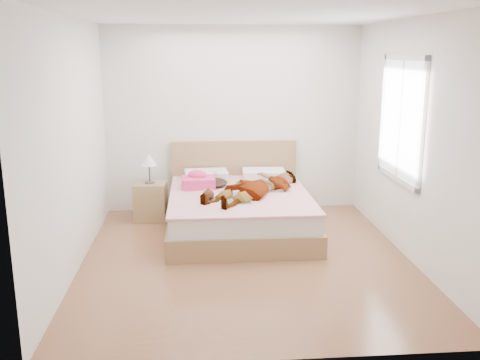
{
  "coord_description": "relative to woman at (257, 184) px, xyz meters",
  "views": [
    {
      "loc": [
        -0.53,
        -5.53,
        2.25
      ],
      "look_at": [
        0.0,
        0.85,
        0.7
      ],
      "focal_mm": 40.0,
      "sensor_mm": 36.0,
      "label": 1
    }
  ],
  "objects": [
    {
      "name": "ground",
      "position": [
        -0.22,
        -0.94,
        -0.63
      ],
      "size": [
        4.0,
        4.0,
        0.0
      ],
      "primitive_type": "plane",
      "color": "#512D19",
      "rests_on": "ground"
    },
    {
      "name": "woman",
      "position": [
        0.0,
        0.0,
        0.0
      ],
      "size": [
        1.62,
        1.68,
        0.23
      ],
      "primitive_type": "imported",
      "rotation": [
        0.0,
        0.0,
        -0.74
      ],
      "color": "white",
      "rests_on": "bed"
    },
    {
      "name": "hair",
      "position": [
        -0.57,
        0.45,
        -0.08
      ],
      "size": [
        0.57,
        0.63,
        0.08
      ],
      "primitive_type": "ellipsoid",
      "rotation": [
        0.0,
        0.0,
        0.3
      ],
      "color": "black",
      "rests_on": "bed"
    },
    {
      "name": "phone",
      "position": [
        -0.5,
        0.4,
        0.06
      ],
      "size": [
        0.09,
        0.09,
        0.05
      ],
      "primitive_type": "cube",
      "rotation": [
        0.44,
        0.0,
        0.83
      ],
      "color": "silver",
      "rests_on": "bed"
    },
    {
      "name": "room_shell",
      "position": [
        1.55,
        -0.64,
        0.87
      ],
      "size": [
        4.0,
        4.0,
        4.0
      ],
      "color": "white",
      "rests_on": "ground"
    },
    {
      "name": "bed",
      "position": [
        -0.22,
        0.09,
        -0.35
      ],
      "size": [
        1.8,
        2.08,
        1.0
      ],
      "color": "olive",
      "rests_on": "ground"
    },
    {
      "name": "towel",
      "position": [
        -0.74,
        0.33,
        -0.03
      ],
      "size": [
        0.44,
        0.37,
        0.22
      ],
      "color": "#FF459F",
      "rests_on": "bed"
    },
    {
      "name": "magazine",
      "position": [
        -0.3,
        -0.43,
        -0.11
      ],
      "size": [
        0.4,
        0.29,
        0.02
      ],
      "color": "white",
      "rests_on": "bed"
    },
    {
      "name": "coffee_mug",
      "position": [
        -0.28,
        -0.27,
        -0.06
      ],
      "size": [
        0.14,
        0.11,
        0.1
      ],
      "color": "white",
      "rests_on": "bed"
    },
    {
      "name": "plush_toy",
      "position": [
        -0.62,
        -0.27,
        -0.05
      ],
      "size": [
        0.14,
        0.22,
        0.12
      ],
      "color": "black",
      "rests_on": "bed"
    },
    {
      "name": "nightstand",
      "position": [
        -1.38,
        0.59,
        -0.33
      ],
      "size": [
        0.45,
        0.41,
        0.91
      ],
      "color": "brown",
      "rests_on": "ground"
    }
  ]
}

